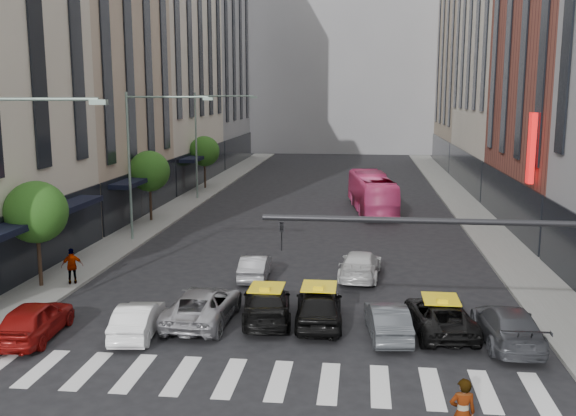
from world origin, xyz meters
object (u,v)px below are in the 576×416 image
(streetlamp_mid, at_px, (144,146))
(taxi_left, at_px, (267,304))
(bus, at_px, (372,193))
(pedestrian_far, at_px, (72,266))
(car_white_front, at_px, (138,319))
(streetlamp_far, at_px, (207,131))
(car_red, at_px, (34,320))
(taxi_center, at_px, (319,306))

(streetlamp_mid, distance_m, taxi_left, 16.97)
(bus, distance_m, pedestrian_far, 25.98)
(car_white_front, relative_size, bus, 0.37)
(bus, bearing_deg, streetlamp_far, -23.29)
(bus, bearing_deg, car_red, 57.80)
(car_white_front, relative_size, taxi_left, 0.82)
(car_red, relative_size, taxi_left, 0.91)
(taxi_left, relative_size, pedestrian_far, 2.76)
(taxi_center, bearing_deg, streetlamp_far, -71.56)
(car_red, xyz_separation_m, bus, (12.85, 28.08, 0.75))
(streetlamp_far, distance_m, bus, 15.16)
(car_red, xyz_separation_m, taxi_center, (10.45, 2.70, 0.05))
(car_red, distance_m, taxi_center, 10.79)
(bus, bearing_deg, taxi_left, 72.21)
(streetlamp_far, bearing_deg, taxi_center, -68.46)
(taxi_left, distance_m, pedestrian_far, 10.45)
(taxi_center, distance_m, pedestrian_far, 12.52)
(car_white_front, xyz_separation_m, bus, (9.11, 27.36, 0.84))
(car_white_front, bearing_deg, streetlamp_mid, -78.48)
(taxi_center, relative_size, pedestrian_far, 2.65)
(pedestrian_far, bearing_deg, taxi_center, 136.85)
(streetlamp_far, height_order, bus, streetlamp_far)
(taxi_center, bearing_deg, car_red, 11.41)
(pedestrian_far, bearing_deg, car_red, 77.29)
(streetlamp_mid, relative_size, bus, 0.85)
(streetlamp_mid, height_order, car_red, streetlamp_mid)
(streetlamp_far, xyz_separation_m, taxi_center, (11.56, -29.29, -5.13))
(streetlamp_far, height_order, taxi_center, streetlamp_far)
(car_red, height_order, bus, bus)
(car_red, height_order, taxi_left, car_red)
(bus, xyz_separation_m, pedestrian_far, (-14.34, -21.65, -0.47))
(taxi_left, height_order, pedestrian_far, pedestrian_far)
(car_white_front, relative_size, pedestrian_far, 2.27)
(taxi_center, height_order, pedestrian_far, pedestrian_far)
(pedestrian_far, bearing_deg, streetlamp_mid, -118.14)
(car_red, bearing_deg, pedestrian_far, -80.57)
(pedestrian_far, bearing_deg, car_white_front, 106.67)
(streetlamp_far, relative_size, taxi_center, 1.99)
(pedestrian_far, bearing_deg, taxi_left, 134.42)
(streetlamp_far, xyz_separation_m, car_white_front, (4.84, -31.27, -5.26))
(streetlamp_far, bearing_deg, car_white_front, -81.20)
(streetlamp_far, bearing_deg, streetlamp_mid, -90.00)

